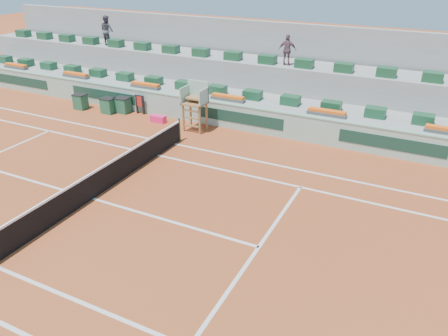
# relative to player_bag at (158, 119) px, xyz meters

# --- Properties ---
(ground) EXTENTS (90.00, 90.00, 0.00)m
(ground) POSITION_rel_player_bag_xyz_m (2.28, -7.54, -0.18)
(ground) COLOR #913D1C
(ground) RESTS_ON ground
(seating_tier_lower) EXTENTS (36.00, 4.00, 1.20)m
(seating_tier_lower) POSITION_rel_player_bag_xyz_m (2.28, 3.16, 0.42)
(seating_tier_lower) COLOR #989996
(seating_tier_lower) RESTS_ON ground
(seating_tier_upper) EXTENTS (36.00, 2.40, 2.60)m
(seating_tier_upper) POSITION_rel_player_bag_xyz_m (2.28, 4.76, 1.12)
(seating_tier_upper) COLOR #989996
(seating_tier_upper) RESTS_ON ground
(stadium_back_wall) EXTENTS (36.00, 0.40, 4.40)m
(stadium_back_wall) POSITION_rel_player_bag_xyz_m (2.28, 6.36, 2.02)
(stadium_back_wall) COLOR #989996
(stadium_back_wall) RESTS_ON ground
(player_bag) EXTENTS (0.80, 0.35, 0.35)m
(player_bag) POSITION_rel_player_bag_xyz_m (0.00, 0.00, 0.00)
(player_bag) COLOR #FC206C
(player_bag) RESTS_ON ground
(spectator_left) EXTENTS (1.00, 0.86, 1.79)m
(spectator_left) POSITION_rel_player_bag_xyz_m (-6.50, 4.38, 3.32)
(spectator_left) COLOR #464551
(spectator_left) RESTS_ON seating_tier_upper
(spectator_mid) EXTENTS (0.96, 0.51, 1.56)m
(spectator_mid) POSITION_rel_player_bag_xyz_m (5.31, 4.24, 3.20)
(spectator_mid) COLOR #78505E
(spectator_mid) RESTS_ON seating_tier_upper
(court_lines) EXTENTS (23.89, 11.09, 0.01)m
(court_lines) POSITION_rel_player_bag_xyz_m (2.28, -7.54, -0.17)
(court_lines) COLOR silver
(court_lines) RESTS_ON ground
(tennis_net) EXTENTS (0.10, 11.97, 1.10)m
(tennis_net) POSITION_rel_player_bag_xyz_m (2.28, -7.54, 0.35)
(tennis_net) COLOR black
(tennis_net) RESTS_ON ground
(advertising_hoarding) EXTENTS (36.00, 0.34, 1.26)m
(advertising_hoarding) POSITION_rel_player_bag_xyz_m (2.30, 0.96, 0.46)
(advertising_hoarding) COLOR #94BAA9
(advertising_hoarding) RESTS_ON ground
(umpire_chair) EXTENTS (1.10, 0.90, 2.40)m
(umpire_chair) POSITION_rel_player_bag_xyz_m (2.28, -0.05, 1.37)
(umpire_chair) COLOR brown
(umpire_chair) RESTS_ON ground
(seat_row_lower) EXTENTS (32.90, 0.60, 0.44)m
(seat_row_lower) POSITION_rel_player_bag_xyz_m (2.28, 2.26, 1.24)
(seat_row_lower) COLOR #184829
(seat_row_lower) RESTS_ON seating_tier_lower
(seat_row_upper) EXTENTS (32.90, 0.60, 0.44)m
(seat_row_upper) POSITION_rel_player_bag_xyz_m (2.28, 4.16, 2.64)
(seat_row_upper) COLOR #184829
(seat_row_upper) RESTS_ON seating_tier_upper
(flower_planters) EXTENTS (26.80, 0.36, 0.28)m
(flower_planters) POSITION_rel_player_bag_xyz_m (0.78, 1.46, 1.16)
(flower_planters) COLOR #4E4E4E
(flower_planters) RESTS_ON seating_tier_lower
(drink_cooler_a) EXTENTS (0.78, 0.67, 0.84)m
(drink_cooler_a) POSITION_rel_player_bag_xyz_m (-2.56, 0.43, 0.25)
(drink_cooler_a) COLOR #1B5338
(drink_cooler_a) RESTS_ON ground
(drink_cooler_b) EXTENTS (0.70, 0.61, 0.84)m
(drink_cooler_b) POSITION_rel_player_bag_xyz_m (-3.22, -0.01, 0.25)
(drink_cooler_b) COLOR #1B5338
(drink_cooler_b) RESTS_ON ground
(drink_cooler_c) EXTENTS (0.69, 0.60, 0.84)m
(drink_cooler_c) POSITION_rel_player_bag_xyz_m (-5.04, -0.15, 0.25)
(drink_cooler_c) COLOR #1B5338
(drink_cooler_c) RESTS_ON ground
(towel_rack) EXTENTS (0.57, 0.09, 1.03)m
(towel_rack) POSITION_rel_player_bag_xyz_m (-1.59, 0.65, 0.43)
(towel_rack) COLOR black
(towel_rack) RESTS_ON ground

